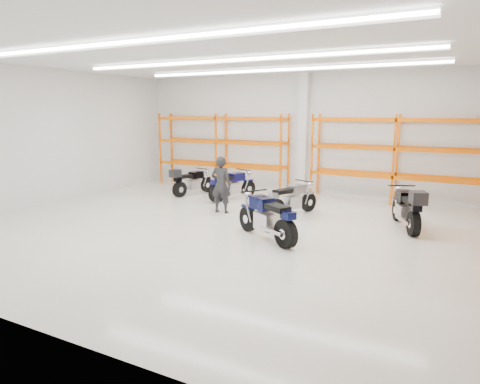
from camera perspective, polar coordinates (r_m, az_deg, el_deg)
The scene contains 11 objects.
ground at distance 11.50m, azimuth -1.64°, elevation -4.89°, with size 14.00×14.00×0.00m, color beige.
room_shell at distance 11.10m, azimuth -1.67°, elevation 11.69°, with size 14.02×12.02×4.51m.
motorcycle_main at distance 10.37m, azimuth 3.76°, elevation -3.60°, with size 2.06×1.35×1.14m.
motorcycle_back_a at distance 16.05m, azimuth -6.70°, elevation 1.33°, with size 0.83×2.00×1.03m.
motorcycle_back_b at distance 15.09m, azimuth -1.22°, elevation 0.77°, with size 0.97×2.04×1.04m.
motorcycle_back_c at distance 12.89m, azimuth 6.73°, elevation -1.07°, with size 0.99×1.97×1.02m.
motorcycle_back_d at distance 12.06m, azimuth 21.43°, elevation -2.13°, with size 1.16×2.21×1.18m.
standing_man at distance 13.12m, azimuth -2.55°, elevation 0.98°, with size 0.64×0.42×1.75m, color black.
structural_column at distance 16.41m, azimuth 8.44°, elevation 7.66°, with size 0.32×0.32×4.50m, color white.
pallet_racking_back_left at distance 17.57m, azimuth -2.55°, elevation 6.44°, with size 5.67×0.87×3.00m.
pallet_racking_back_right at distance 15.31m, azimuth 20.08°, elevation 5.17°, with size 5.67×0.87×3.00m.
Camera 1 is at (5.46, -9.64, 3.09)m, focal length 32.00 mm.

